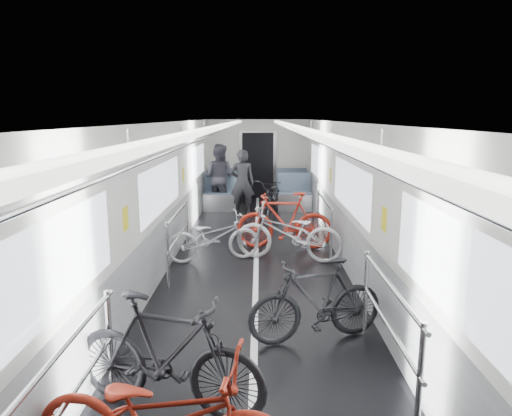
{
  "coord_description": "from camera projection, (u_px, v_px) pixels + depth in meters",
  "views": [
    {
      "loc": [
        0.06,
        -7.05,
        2.5
      ],
      "look_at": [
        0.0,
        0.12,
        1.05
      ],
      "focal_mm": 32.0,
      "sensor_mm": 36.0,
      "label": 1
    }
  ],
  "objects": [
    {
      "name": "bike_right_near",
      "position": [
        316.0,
        300.0,
        5.1
      ],
      "size": [
        1.64,
        0.85,
        0.95
      ],
      "primitive_type": "imported",
      "rotation": [
        0.0,
        0.0,
        -1.3
      ],
      "color": "black",
      "rests_on": "floor"
    },
    {
      "name": "bike_left_far",
      "position": [
        213.0,
        237.0,
        7.94
      ],
      "size": [
        1.73,
        1.01,
        0.86
      ],
      "primitive_type": "imported",
      "rotation": [
        0.0,
        0.0,
        1.86
      ],
      "color": "silver",
      "rests_on": "floor"
    },
    {
      "name": "person_seated",
      "position": [
        219.0,
        177.0,
        12.25
      ],
      "size": [
        1.04,
        0.92,
        1.77
      ],
      "primitive_type": "imported",
      "rotation": [
        0.0,
        0.0,
        2.8
      ],
      "color": "#2F2E36",
      "rests_on": "floor"
    },
    {
      "name": "bike_aisle",
      "position": [
        272.0,
        197.0,
        11.51
      ],
      "size": [
        1.08,
        1.94,
        0.96
      ],
      "primitive_type": "imported",
      "rotation": [
        0.0,
        0.0,
        -0.25
      ],
      "color": "black",
      "rests_on": "floor"
    },
    {
      "name": "bike_right_mid",
      "position": [
        288.0,
        233.0,
        7.94
      ],
      "size": [
        1.99,
        1.09,
        0.99
      ],
      "primitive_type": "imported",
      "rotation": [
        0.0,
        0.0,
        -1.81
      ],
      "color": "silver",
      "rests_on": "floor"
    },
    {
      "name": "bike_right_far",
      "position": [
        284.0,
        221.0,
        8.64
      ],
      "size": [
        1.86,
        0.62,
        1.1
      ],
      "primitive_type": "imported",
      "rotation": [
        0.0,
        0.0,
        -1.63
      ],
      "color": "#AD2315",
      "rests_on": "floor"
    },
    {
      "name": "car_shell",
      "position": [
        257.0,
        187.0,
        8.92
      ],
      "size": [
        3.02,
        14.01,
        2.41
      ],
      "color": "black",
      "rests_on": "ground"
    },
    {
      "name": "person_standing",
      "position": [
        242.0,
        183.0,
        11.55
      ],
      "size": [
        0.63,
        0.43,
        1.68
      ],
      "primitive_type": "imported",
      "rotation": [
        0.0,
        0.0,
        3.18
      ],
      "color": "black",
      "rests_on": "floor"
    },
    {
      "name": "bike_left_mid",
      "position": [
        167.0,
        355.0,
        3.83
      ],
      "size": [
        1.83,
        0.98,
        1.06
      ],
      "primitive_type": "imported",
      "rotation": [
        0.0,
        0.0,
        1.28
      ],
      "color": "black",
      "rests_on": "floor"
    }
  ]
}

